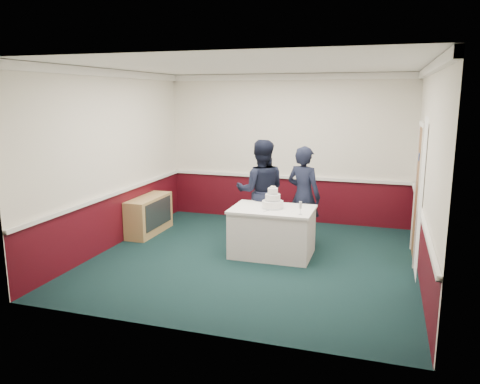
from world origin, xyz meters
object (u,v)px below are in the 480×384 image
(person_man, at_px, (261,191))
(person_woman, at_px, (303,196))
(cake_table, at_px, (272,231))
(wedding_cake, at_px, (273,201))
(champagne_flute, at_px, (300,206))
(sideboard, at_px, (149,215))
(cake_knife, at_px, (268,211))

(person_man, distance_m, person_woman, 0.76)
(cake_table, height_order, person_man, person_man)
(wedding_cake, bearing_deg, champagne_flute, -29.25)
(sideboard, distance_m, cake_table, 2.57)
(wedding_cake, xyz_separation_m, person_woman, (0.38, 0.69, -0.03))
(cake_table, distance_m, champagne_flute, 0.78)
(wedding_cake, bearing_deg, person_woman, 60.94)
(sideboard, xyz_separation_m, person_man, (2.14, 0.17, 0.56))
(champagne_flute, bearing_deg, cake_table, 150.75)
(cake_knife, xyz_separation_m, champagne_flute, (0.53, -0.08, 0.14))
(cake_table, bearing_deg, wedding_cake, 90.00)
(cake_knife, distance_m, person_woman, 0.98)
(champagne_flute, bearing_deg, cake_knife, 171.42)
(cake_knife, relative_size, champagne_flute, 1.07)
(sideboard, height_order, cake_table, cake_table)
(wedding_cake, bearing_deg, cake_knife, -98.53)
(champagne_flute, bearing_deg, sideboard, 165.15)
(wedding_cake, distance_m, person_man, 0.79)
(sideboard, height_order, champagne_flute, champagne_flute)
(person_man, xyz_separation_m, person_woman, (0.76, -0.00, -0.04))
(sideboard, distance_m, wedding_cake, 2.63)
(sideboard, relative_size, champagne_flute, 5.85)
(sideboard, bearing_deg, person_man, 4.47)
(person_man, bearing_deg, cake_knife, 96.70)
(cake_knife, relative_size, person_woman, 0.13)
(cake_knife, height_order, champagne_flute, champagne_flute)
(cake_table, relative_size, person_man, 0.72)
(sideboard, distance_m, cake_knife, 2.63)
(cake_table, relative_size, wedding_cake, 3.63)
(person_man, bearing_deg, cake_table, 104.12)
(champagne_flute, height_order, person_man, person_man)
(champagne_flute, relative_size, person_woman, 0.12)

